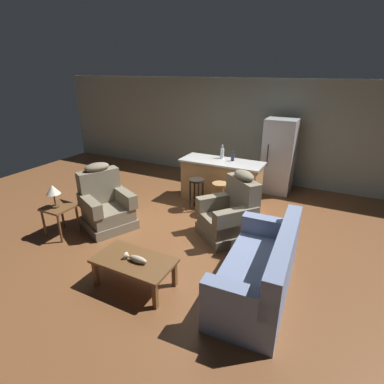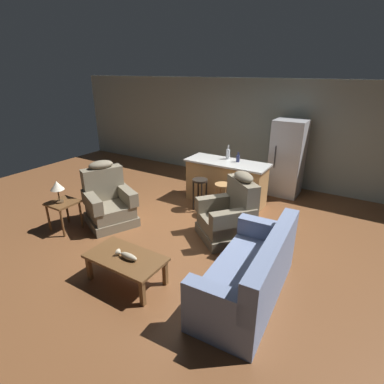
{
  "view_description": "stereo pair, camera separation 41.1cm",
  "coord_description": "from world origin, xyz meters",
  "px_view_note": "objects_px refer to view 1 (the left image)",
  "views": [
    {
      "loc": [
        2.27,
        -4.53,
        2.8
      ],
      "look_at": [
        0.01,
        -0.1,
        0.75
      ],
      "focal_mm": 28.0,
      "sensor_mm": 36.0,
      "label": 1
    },
    {
      "loc": [
        2.62,
        -4.33,
        2.8
      ],
      "look_at": [
        0.01,
        -0.1,
        0.75
      ],
      "focal_mm": 28.0,
      "sensor_mm": 36.0,
      "label": 2
    }
  ],
  "objects_px": {
    "couch": "(261,271)",
    "recliner_near_lamp": "(106,205)",
    "refrigerator": "(279,156)",
    "coffee_table": "(134,263)",
    "bar_stool_left": "(196,188)",
    "bottle_short_amber": "(222,153)",
    "recliner_near_island": "(231,214)",
    "bottle_tall_green": "(233,157)",
    "fish_figurine": "(136,259)",
    "end_table": "(59,211)",
    "bar_stool_right": "(220,193)",
    "kitchen_island": "(221,181)",
    "table_lamp": "(53,191)"
  },
  "relations": [
    {
      "from": "couch",
      "to": "recliner_near_lamp",
      "type": "distance_m",
      "value": 3.16
    },
    {
      "from": "refrigerator",
      "to": "coffee_table",
      "type": "bearing_deg",
      "value": -102.06
    },
    {
      "from": "coffee_table",
      "to": "refrigerator",
      "type": "bearing_deg",
      "value": 77.94
    },
    {
      "from": "bar_stool_left",
      "to": "refrigerator",
      "type": "relative_size",
      "value": 0.39
    },
    {
      "from": "bottle_short_amber",
      "to": "coffee_table",
      "type": "bearing_deg",
      "value": -88.28
    },
    {
      "from": "coffee_table",
      "to": "recliner_near_lamp",
      "type": "height_order",
      "value": "recliner_near_lamp"
    },
    {
      "from": "coffee_table",
      "to": "recliner_near_island",
      "type": "relative_size",
      "value": 0.92
    },
    {
      "from": "bottle_tall_green",
      "to": "recliner_near_lamp",
      "type": "bearing_deg",
      "value": -128.27
    },
    {
      "from": "coffee_table",
      "to": "couch",
      "type": "height_order",
      "value": "couch"
    },
    {
      "from": "bottle_tall_green",
      "to": "refrigerator",
      "type": "bearing_deg",
      "value": 54.89
    },
    {
      "from": "fish_figurine",
      "to": "recliner_near_island",
      "type": "distance_m",
      "value": 2.0
    },
    {
      "from": "fish_figurine",
      "to": "bottle_tall_green",
      "type": "bearing_deg",
      "value": 87.94
    },
    {
      "from": "coffee_table",
      "to": "end_table",
      "type": "relative_size",
      "value": 1.96
    },
    {
      "from": "recliner_near_lamp",
      "to": "bar_stool_right",
      "type": "relative_size",
      "value": 1.76
    },
    {
      "from": "kitchen_island",
      "to": "bottle_short_amber",
      "type": "relative_size",
      "value": 5.82
    },
    {
      "from": "recliner_near_lamp",
      "to": "table_lamp",
      "type": "distance_m",
      "value": 0.96
    },
    {
      "from": "kitchen_island",
      "to": "recliner_near_island",
      "type": "bearing_deg",
      "value": -61.67
    },
    {
      "from": "bar_stool_left",
      "to": "refrigerator",
      "type": "xyz_separation_m",
      "value": [
        1.28,
        1.83,
        0.41
      ]
    },
    {
      "from": "end_table",
      "to": "kitchen_island",
      "type": "height_order",
      "value": "kitchen_island"
    },
    {
      "from": "table_lamp",
      "to": "refrigerator",
      "type": "height_order",
      "value": "refrigerator"
    },
    {
      "from": "table_lamp",
      "to": "bottle_tall_green",
      "type": "height_order",
      "value": "bottle_tall_green"
    },
    {
      "from": "bottle_short_amber",
      "to": "refrigerator",
      "type": "bearing_deg",
      "value": 43.74
    },
    {
      "from": "coffee_table",
      "to": "bottle_tall_green",
      "type": "height_order",
      "value": "bottle_tall_green"
    },
    {
      "from": "fish_figurine",
      "to": "table_lamp",
      "type": "height_order",
      "value": "table_lamp"
    },
    {
      "from": "bar_stool_left",
      "to": "table_lamp",
      "type": "bearing_deg",
      "value": -128.98
    },
    {
      "from": "kitchen_island",
      "to": "bar_stool_left",
      "type": "relative_size",
      "value": 2.65
    },
    {
      "from": "bar_stool_right",
      "to": "couch",
      "type": "bearing_deg",
      "value": -54.76
    },
    {
      "from": "end_table",
      "to": "fish_figurine",
      "type": "bearing_deg",
      "value": -14.67
    },
    {
      "from": "table_lamp",
      "to": "bottle_short_amber",
      "type": "xyz_separation_m",
      "value": [
        1.94,
        2.94,
        0.2
      ]
    },
    {
      "from": "fish_figurine",
      "to": "couch",
      "type": "height_order",
      "value": "couch"
    },
    {
      "from": "couch",
      "to": "table_lamp",
      "type": "xyz_separation_m",
      "value": [
        -3.62,
        -0.15,
        0.53
      ]
    },
    {
      "from": "couch",
      "to": "table_lamp",
      "type": "height_order",
      "value": "table_lamp"
    },
    {
      "from": "table_lamp",
      "to": "bar_stool_left",
      "type": "distance_m",
      "value": 2.74
    },
    {
      "from": "fish_figurine",
      "to": "recliner_near_lamp",
      "type": "xyz_separation_m",
      "value": [
        -1.59,
        1.18,
        -0.04
      ]
    },
    {
      "from": "couch",
      "to": "end_table",
      "type": "bearing_deg",
      "value": -0.96
    },
    {
      "from": "end_table",
      "to": "bar_stool_left",
      "type": "height_order",
      "value": "bar_stool_left"
    },
    {
      "from": "recliner_near_lamp",
      "to": "bottle_tall_green",
      "type": "height_order",
      "value": "recliner_near_lamp"
    },
    {
      "from": "recliner_near_island",
      "to": "kitchen_island",
      "type": "relative_size",
      "value": 0.67
    },
    {
      "from": "fish_figurine",
      "to": "bar_stool_left",
      "type": "relative_size",
      "value": 0.5
    },
    {
      "from": "bottle_short_amber",
      "to": "bottle_tall_green",
      "type": "bearing_deg",
      "value": -18.31
    },
    {
      "from": "couch",
      "to": "recliner_near_island",
      "type": "bearing_deg",
      "value": -57.39
    },
    {
      "from": "bar_stool_right",
      "to": "table_lamp",
      "type": "bearing_deg",
      "value": -136.62
    },
    {
      "from": "fish_figurine",
      "to": "table_lamp",
      "type": "relative_size",
      "value": 0.83
    },
    {
      "from": "fish_figurine",
      "to": "couch",
      "type": "bearing_deg",
      "value": 23.41
    },
    {
      "from": "recliner_near_lamp",
      "to": "bar_stool_right",
      "type": "bearing_deg",
      "value": 64.88
    },
    {
      "from": "coffee_table",
      "to": "table_lamp",
      "type": "xyz_separation_m",
      "value": [
        -2.04,
        0.48,
        0.5
      ]
    },
    {
      "from": "recliner_near_lamp",
      "to": "end_table",
      "type": "relative_size",
      "value": 2.14
    },
    {
      "from": "fish_figurine",
      "to": "bar_stool_left",
      "type": "distance_m",
      "value": 2.65
    },
    {
      "from": "table_lamp",
      "to": "end_table",
      "type": "bearing_deg",
      "value": 70.98
    },
    {
      "from": "recliner_near_island",
      "to": "bottle_tall_green",
      "type": "distance_m",
      "value": 1.66
    }
  ]
}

